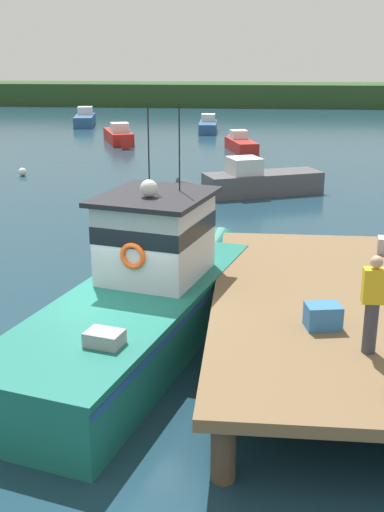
{
  "coord_description": "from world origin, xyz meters",
  "views": [
    {
      "loc": [
        2.47,
        -11.63,
        5.81
      ],
      "look_at": [
        1.2,
        1.8,
        1.4
      ],
      "focal_mm": 44.01,
      "sensor_mm": 36.0,
      "label": 1
    }
  ],
  "objects_px": {
    "moored_boat_off_the_point": "(85,119)",
    "moored_boat_outer_mooring": "(208,126)",
    "moored_boat_near_channel": "(253,182)",
    "moored_boat_mid_harbor": "(119,136)",
    "mooring_buoy_outer": "(22,172)",
    "main_fishing_boat": "(145,294)",
    "moored_boat_far_left": "(240,144)",
    "crate_single_far": "(323,316)",
    "deckhand_by_the_boat": "(373,302)"
  },
  "relations": [
    {
      "from": "main_fishing_boat",
      "to": "moored_boat_far_left",
      "type": "relative_size",
      "value": 2.07
    },
    {
      "from": "main_fishing_boat",
      "to": "moored_boat_off_the_point",
      "type": "xyz_separation_m",
      "value": [
        -11.66,
        39.77,
        -0.5
      ]
    },
    {
      "from": "moored_boat_outer_mooring",
      "to": "mooring_buoy_outer",
      "type": "bearing_deg",
      "value": -112.6
    },
    {
      "from": "main_fishing_boat",
      "to": "moored_boat_far_left",
      "type": "bearing_deg",
      "value": 87.01
    },
    {
      "from": "crate_single_far",
      "to": "moored_boat_outer_mooring",
      "type": "distance_m",
      "value": 38.39
    },
    {
      "from": "deckhand_by_the_boat",
      "to": "moored_boat_far_left",
      "type": "bearing_deg",
      "value": 95.19
    },
    {
      "from": "moored_boat_near_channel",
      "to": "moored_boat_mid_harbor",
      "type": "distance_m",
      "value": 17.31
    },
    {
      "from": "crate_single_far",
      "to": "moored_boat_mid_harbor",
      "type": "height_order",
      "value": "crate_single_far"
    },
    {
      "from": "moored_boat_off_the_point",
      "to": "main_fishing_boat",
      "type": "bearing_deg",
      "value": -73.66
    },
    {
      "from": "main_fishing_boat",
      "to": "moored_boat_mid_harbor",
      "type": "relative_size",
      "value": 1.81
    },
    {
      "from": "deckhand_by_the_boat",
      "to": "moored_boat_outer_mooring",
      "type": "relative_size",
      "value": 0.32
    },
    {
      "from": "main_fishing_boat",
      "to": "moored_boat_near_channel",
      "type": "relative_size",
      "value": 1.59
    },
    {
      "from": "crate_single_far",
      "to": "moored_boat_far_left",
      "type": "height_order",
      "value": "crate_single_far"
    },
    {
      "from": "main_fishing_boat",
      "to": "crate_single_far",
      "type": "distance_m",
      "value": 3.89
    },
    {
      "from": "deckhand_by_the_boat",
      "to": "moored_boat_mid_harbor",
      "type": "xyz_separation_m",
      "value": [
        -10.71,
        31.91,
        -1.58
      ]
    },
    {
      "from": "main_fishing_boat",
      "to": "moored_boat_near_channel",
      "type": "xyz_separation_m",
      "value": [
        2.24,
        14.42,
        -0.46
      ]
    },
    {
      "from": "mooring_buoy_outer",
      "to": "main_fishing_boat",
      "type": "bearing_deg",
      "value": -62.82
    },
    {
      "from": "moored_boat_near_channel",
      "to": "moored_boat_far_left",
      "type": "bearing_deg",
      "value": 93.82
    },
    {
      "from": "moored_boat_off_the_point",
      "to": "moored_boat_outer_mooring",
      "type": "relative_size",
      "value": 1.15
    },
    {
      "from": "crate_single_far",
      "to": "moored_boat_near_channel",
      "type": "height_order",
      "value": "crate_single_far"
    },
    {
      "from": "moored_boat_near_channel",
      "to": "mooring_buoy_outer",
      "type": "height_order",
      "value": "moored_boat_near_channel"
    },
    {
      "from": "moored_boat_mid_harbor",
      "to": "mooring_buoy_outer",
      "type": "distance_m",
      "value": 11.95
    },
    {
      "from": "moored_boat_outer_mooring",
      "to": "mooring_buoy_outer",
      "type": "relative_size",
      "value": 12.96
    },
    {
      "from": "main_fishing_boat",
      "to": "deckhand_by_the_boat",
      "type": "bearing_deg",
      "value": -32.72
    },
    {
      "from": "main_fishing_boat",
      "to": "moored_boat_mid_harbor",
      "type": "xyz_separation_m",
      "value": [
        -6.62,
        29.29,
        -0.53
      ]
    },
    {
      "from": "moored_boat_near_channel",
      "to": "mooring_buoy_outer",
      "type": "distance_m",
      "value": 11.71
    },
    {
      "from": "crate_single_far",
      "to": "moored_boat_outer_mooring",
      "type": "xyz_separation_m",
      "value": [
        -4.67,
        38.1,
        -0.97
      ]
    },
    {
      "from": "main_fishing_boat",
      "to": "moored_boat_far_left",
      "type": "height_order",
      "value": "main_fishing_boat"
    },
    {
      "from": "moored_boat_mid_harbor",
      "to": "moored_boat_outer_mooring",
      "type": "height_order",
      "value": "moored_boat_mid_harbor"
    },
    {
      "from": "moored_boat_mid_harbor",
      "to": "moored_boat_outer_mooring",
      "type": "distance_m",
      "value": 8.9
    },
    {
      "from": "main_fishing_boat",
      "to": "moored_boat_off_the_point",
      "type": "bearing_deg",
      "value": 106.34
    },
    {
      "from": "moored_boat_outer_mooring",
      "to": "crate_single_far",
      "type": "bearing_deg",
      "value": -83.02
    },
    {
      "from": "moored_boat_mid_harbor",
      "to": "mooring_buoy_outer",
      "type": "bearing_deg",
      "value": -101.61
    },
    {
      "from": "moored_boat_off_the_point",
      "to": "moored_boat_mid_harbor",
      "type": "relative_size",
      "value": 1.07
    },
    {
      "from": "deckhand_by_the_boat",
      "to": "crate_single_far",
      "type": "bearing_deg",
      "value": 125.72
    },
    {
      "from": "main_fishing_boat",
      "to": "mooring_buoy_outer",
      "type": "height_order",
      "value": "main_fishing_boat"
    },
    {
      "from": "moored_boat_mid_harbor",
      "to": "mooring_buoy_outer",
      "type": "height_order",
      "value": "moored_boat_mid_harbor"
    },
    {
      "from": "mooring_buoy_outer",
      "to": "crate_single_far",
      "type": "bearing_deg",
      "value": -57.15
    },
    {
      "from": "main_fishing_boat",
      "to": "moored_boat_off_the_point",
      "type": "height_order",
      "value": "main_fishing_boat"
    },
    {
      "from": "mooring_buoy_outer",
      "to": "moored_boat_off_the_point",
      "type": "bearing_deg",
      "value": 96.77
    },
    {
      "from": "moored_boat_mid_harbor",
      "to": "moored_boat_far_left",
      "type": "height_order",
      "value": "moored_boat_mid_harbor"
    },
    {
      "from": "mooring_buoy_outer",
      "to": "moored_boat_mid_harbor",
      "type": "bearing_deg",
      "value": 78.39
    },
    {
      "from": "moored_boat_far_left",
      "to": "moored_boat_outer_mooring",
      "type": "xyz_separation_m",
      "value": [
        -2.62,
        9.46,
        0.03
      ]
    },
    {
      "from": "deckhand_by_the_boat",
      "to": "moored_boat_off_the_point",
      "type": "relative_size",
      "value": 0.28
    },
    {
      "from": "deckhand_by_the_boat",
      "to": "moored_boat_far_left",
      "type": "height_order",
      "value": "deckhand_by_the_boat"
    },
    {
      "from": "moored_boat_mid_harbor",
      "to": "moored_boat_outer_mooring",
      "type": "xyz_separation_m",
      "value": [
        5.41,
        7.07,
        -0.04
      ]
    },
    {
      "from": "moored_boat_off_the_point",
      "to": "moored_boat_far_left",
      "type": "relative_size",
      "value": 1.22
    },
    {
      "from": "main_fishing_boat",
      "to": "moored_boat_near_channel",
      "type": "bearing_deg",
      "value": 81.17
    },
    {
      "from": "deckhand_by_the_boat",
      "to": "main_fishing_boat",
      "type": "bearing_deg",
      "value": 147.28
    },
    {
      "from": "moored_boat_mid_harbor",
      "to": "moored_boat_outer_mooring",
      "type": "bearing_deg",
      "value": 52.59
    }
  ]
}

